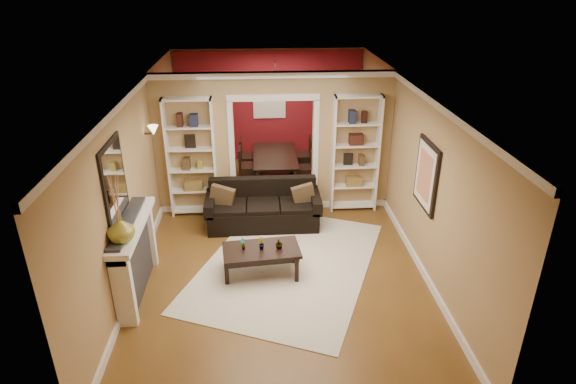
{
  "coord_description": "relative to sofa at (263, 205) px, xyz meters",
  "views": [
    {
      "loc": [
        -0.3,
        -7.51,
        4.37
      ],
      "look_at": [
        0.14,
        -0.8,
        1.24
      ],
      "focal_mm": 30.0,
      "sensor_mm": 36.0,
      "label": 1
    }
  ],
  "objects": [
    {
      "name": "pillow_right",
      "position": [
        0.75,
        -0.02,
        0.19
      ],
      "size": [
        0.42,
        0.17,
        0.4
      ],
      "primitive_type": "cube",
      "rotation": [
        0.0,
        0.0,
        0.14
      ],
      "color": "brown",
      "rests_on": "sofa"
    },
    {
      "name": "wall_sconce",
      "position": [
        -1.91,
        0.1,
        1.42
      ],
      "size": [
        0.18,
        0.18,
        0.22
      ],
      "primitive_type": "cube",
      "color": "#FFE0A5",
      "rests_on": "wall_left"
    },
    {
      "name": "vase",
      "position": [
        -1.85,
        -2.45,
        0.93
      ],
      "size": [
        0.45,
        0.45,
        0.37
      ],
      "primitive_type": "imported",
      "rotation": [
        0.0,
        0.0,
        -0.38
      ],
      "color": "olive",
      "rests_on": "fireplace"
    },
    {
      "name": "partition_wall",
      "position": [
        0.24,
        0.75,
        0.94
      ],
      "size": [
        4.5,
        0.15,
        2.7
      ],
      "primitive_type": "cube",
      "color": "tan",
      "rests_on": "floor"
    },
    {
      "name": "fireplace",
      "position": [
        -1.85,
        -1.95,
        0.17
      ],
      "size": [
        0.32,
        1.7,
        1.16
      ],
      "primitive_type": "cube",
      "color": "white",
      "rests_on": "floor"
    },
    {
      "name": "bookshelf_right",
      "position": [
        1.79,
        0.58,
        0.74
      ],
      "size": [
        0.9,
        0.3,
        2.3
      ],
      "primitive_type": "cube",
      "color": "white",
      "rests_on": "floor"
    },
    {
      "name": "bookshelf_left",
      "position": [
        -1.31,
        0.58,
        0.74
      ],
      "size": [
        0.9,
        0.3,
        2.3
      ],
      "primitive_type": "cube",
      "color": "white",
      "rests_on": "floor"
    },
    {
      "name": "dining_chair_nw",
      "position": [
        -0.21,
        1.8,
        0.05
      ],
      "size": [
        0.56,
        0.56,
        0.92
      ],
      "primitive_type": "cube",
      "rotation": [
        0.0,
        0.0,
        1.31
      ],
      "color": "black",
      "rests_on": "floor"
    },
    {
      "name": "plant_right",
      "position": [
        0.22,
        -1.59,
        0.13
      ],
      "size": [
        0.15,
        0.15,
        0.2
      ],
      "primitive_type": "imported",
      "rotation": [
        0.0,
        0.0,
        4.12
      ],
      "color": "#336626",
      "rests_on": "coffee_table"
    },
    {
      "name": "wall_back",
      "position": [
        0.24,
        3.55,
        0.94
      ],
      "size": [
        8.0,
        0.0,
        8.0
      ],
      "primitive_type": "plane",
      "rotation": [
        1.57,
        0.0,
        0.0
      ],
      "color": "tan",
      "rests_on": "ground"
    },
    {
      "name": "chandelier",
      "position": [
        0.24,
        2.25,
        1.61
      ],
      "size": [
        0.5,
        0.5,
        0.3
      ],
      "primitive_type": "cube",
      "color": "#311B16",
      "rests_on": "ceiling"
    },
    {
      "name": "floor",
      "position": [
        0.24,
        -0.45,
        -0.41
      ],
      "size": [
        8.0,
        8.0,
        0.0
      ],
      "primitive_type": "plane",
      "color": "brown",
      "rests_on": "ground"
    },
    {
      "name": "sofa",
      "position": [
        0.0,
        0.0,
        0.0
      ],
      "size": [
        2.11,
        0.91,
        0.82
      ],
      "primitive_type": "cube",
      "color": "black",
      "rests_on": "floor"
    },
    {
      "name": "pillow_left",
      "position": [
        -0.75,
        -0.02,
        0.21
      ],
      "size": [
        0.45,
        0.22,
        0.43
      ],
      "primitive_type": "cube",
      "rotation": [
        0.0,
        0.0,
        -0.25
      ],
      "color": "brown",
      "rests_on": "sofa"
    },
    {
      "name": "ceiling",
      "position": [
        0.24,
        -0.45,
        2.29
      ],
      "size": [
        8.0,
        8.0,
        0.0
      ],
      "primitive_type": "plane",
      "rotation": [
        3.14,
        0.0,
        0.0
      ],
      "color": "white",
      "rests_on": "ground"
    },
    {
      "name": "dining_chair_se",
      "position": [
        0.89,
        2.4,
        0.06
      ],
      "size": [
        0.48,
        0.48,
        0.94
      ],
      "primitive_type": "cube",
      "rotation": [
        0.0,
        0.0,
        -1.53
      ],
      "color": "black",
      "rests_on": "floor"
    },
    {
      "name": "coffee_table",
      "position": [
        -0.06,
        -1.59,
        -0.19
      ],
      "size": [
        1.24,
        0.76,
        0.45
      ],
      "primitive_type": "cube",
      "rotation": [
        0.0,
        0.0,
        0.1
      ],
      "color": "black",
      "rests_on": "floor"
    },
    {
      "name": "dining_chair_ne",
      "position": [
        0.89,
        1.8,
        -0.02
      ],
      "size": [
        0.45,
        0.45,
        0.79
      ],
      "primitive_type": "cube",
      "rotation": [
        0.0,
        0.0,
        -1.72
      ],
      "color": "black",
      "rests_on": "floor"
    },
    {
      "name": "wall_left",
      "position": [
        -2.01,
        -0.45,
        0.94
      ],
      "size": [
        0.0,
        8.0,
        8.0
      ],
      "primitive_type": "plane",
      "rotation": [
        1.57,
        0.0,
        1.57
      ],
      "color": "tan",
      "rests_on": "ground"
    },
    {
      "name": "framed_art",
      "position": [
        2.45,
        -1.45,
        1.14
      ],
      "size": [
        0.04,
        0.85,
        1.05
      ],
      "primitive_type": "cube",
      "color": "black",
      "rests_on": "wall_right"
    },
    {
      "name": "mirror",
      "position": [
        -1.99,
        -1.95,
        1.39
      ],
      "size": [
        0.03,
        0.95,
        1.1
      ],
      "primitive_type": "cube",
      "color": "silver",
      "rests_on": "wall_left"
    },
    {
      "name": "area_rug",
      "position": [
        0.36,
        -1.37,
        -0.41
      ],
      "size": [
        3.68,
        4.23,
        0.01
      ],
      "primitive_type": "cube",
      "rotation": [
        0.0,
        0.0,
        -0.39
      ],
      "color": "beige",
      "rests_on": "floor"
    },
    {
      "name": "plant_center",
      "position": [
        -0.06,
        -1.59,
        0.13
      ],
      "size": [
        0.13,
        0.13,
        0.18
      ],
      "primitive_type": "imported",
      "rotation": [
        0.0,
        0.0,
        2.26
      ],
      "color": "#336626",
      "rests_on": "coffee_table"
    },
    {
      "name": "dining_table",
      "position": [
        0.34,
        2.1,
        -0.11
      ],
      "size": [
        1.73,
        0.97,
        0.61
      ],
      "primitive_type": "imported",
      "rotation": [
        0.0,
        0.0,
        1.57
      ],
      "color": "black",
      "rests_on": "floor"
    },
    {
      "name": "red_back_panel",
      "position": [
        0.24,
        3.52,
        0.91
      ],
      "size": [
        4.44,
        0.04,
        2.64
      ],
      "primitive_type": "cube",
      "color": "maroon",
      "rests_on": "floor"
    },
    {
      "name": "wall_right",
      "position": [
        2.49,
        -0.45,
        0.94
      ],
      "size": [
        0.0,
        8.0,
        8.0
      ],
      "primitive_type": "plane",
      "rotation": [
        1.57,
        0.0,
        -1.57
      ],
      "color": "tan",
      "rests_on": "ground"
    },
    {
      "name": "wall_front",
      "position": [
        0.24,
        -4.45,
        0.94
      ],
      "size": [
        8.0,
        0.0,
        8.0
      ],
      "primitive_type": "plane",
      "rotation": [
        -1.57,
        0.0,
        0.0
      ],
      "color": "tan",
      "rests_on": "ground"
    },
    {
      "name": "dining_chair_sw",
      "position": [
        -0.21,
        2.4,
        0.05
      ],
      "size": [
        0.59,
        0.59,
        0.92
      ],
      "primitive_type": "cube",
      "rotation": [
        0.0,
        0.0,
        1.21
      ],
      "color": "black",
      "rests_on": "floor"
    },
    {
      "name": "dining_window",
      "position": [
        0.24,
        3.48,
        1.14
      ],
      "size": [
        0.78,
        0.03,
        0.98
      ],
      "primitive_type": "cube",
      "color": "#8CA5CC",
      "rests_on": "wall_back"
    },
    {
      "name": "plant_left",
      "position": [
        -0.33,
        -1.59,
        0.13
      ],
      "size": [
        0.12,
        0.1,
        0.19
      ],
      "primitive_type": "imported",
      "rotation": [
        0.0,
        0.0,
        0.34
      ],
      "color": "#336626",
      "rests_on": "coffee_table"
    }
  ]
}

